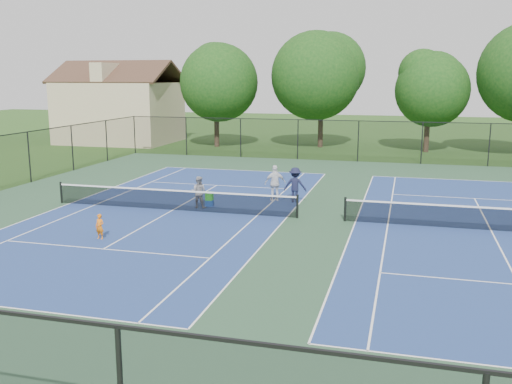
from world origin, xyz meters
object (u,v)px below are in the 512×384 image
(ball_crate, at_px, (209,203))
(instructor, at_px, (199,192))
(clapboard_house, at_px, (120,110))
(bystander_a, at_px, (275,183))
(bystander_b, at_px, (295,185))
(ball_hopper, at_px, (209,196))
(child_player, at_px, (100,227))
(tree_back_b, at_px, (322,71))
(tree_back_c, at_px, (430,85))
(tree_back_a, at_px, (216,78))

(ball_crate, bearing_deg, instructor, -129.57)
(clapboard_house, distance_m, bystander_a, 29.74)
(bystander_b, distance_m, ball_hopper, 4.33)
(bystander_a, relative_size, ball_hopper, 4.56)
(child_player, distance_m, bystander_b, 10.36)
(child_player, bearing_deg, tree_back_b, 90.32)
(tree_back_c, height_order, ball_hopper, tree_back_c)
(tree_back_b, bearing_deg, bystander_b, -84.45)
(tree_back_a, relative_size, child_player, 9.24)
(ball_hopper, bearing_deg, tree_back_b, 86.25)
(bystander_a, bearing_deg, tree_back_c, -135.26)
(clapboard_house, distance_m, instructor, 29.67)
(ball_crate, bearing_deg, tree_back_b, 86.25)
(child_player, distance_m, ball_hopper, 6.82)
(tree_back_b, distance_m, ball_hopper, 25.54)
(child_player, height_order, instructor, instructor)
(tree_back_c, distance_m, clapboard_house, 28.10)
(tree_back_a, xyz_separation_m, tree_back_c, (18.00, 1.00, -0.56))
(tree_back_b, bearing_deg, ball_hopper, -93.75)
(child_player, height_order, ball_hopper, child_player)
(tree_back_b, xyz_separation_m, ball_crate, (-1.62, -24.75, -6.45))
(tree_back_a, xyz_separation_m, bystander_b, (11.21, -20.79, -5.16))
(bystander_a, distance_m, ball_crate, 3.53)
(bystander_b, height_order, ball_crate, bystander_b)
(clapboard_house, height_order, instructor, clapboard_house)
(clapboard_house, height_order, bystander_b, clapboard_house)
(tree_back_a, xyz_separation_m, child_player, (5.20, -29.22, -5.54))
(tree_back_a, xyz_separation_m, ball_crate, (7.38, -22.75, -5.89))
(tree_back_b, relative_size, clapboard_house, 0.93)
(ball_hopper, bearing_deg, tree_back_a, 107.97)
(bystander_b, xyz_separation_m, ball_crate, (-3.83, -1.96, -0.73))
(tree_back_b, relative_size, bystander_b, 5.71)
(bystander_a, xyz_separation_m, ball_hopper, (-2.80, -2.01, -0.41))
(ball_crate, distance_m, ball_hopper, 0.35)
(tree_back_b, bearing_deg, ball_crate, -93.75)
(tree_back_a, bearing_deg, bystander_b, -61.66)
(tree_back_b, bearing_deg, clapboard_house, -176.99)
(tree_back_b, height_order, instructor, tree_back_b)
(tree_back_b, xyz_separation_m, bystander_a, (1.17, -22.74, -5.68))
(child_player, xyz_separation_m, ball_crate, (2.18, 6.46, -0.35))
(bystander_a, bearing_deg, tree_back_b, -112.51)
(instructor, bearing_deg, bystander_b, -151.41)
(tree_back_c, bearing_deg, tree_back_a, -176.82)
(bystander_b, bearing_deg, ball_crate, 25.15)
(tree_back_a, bearing_deg, child_player, -79.91)
(bystander_a, bearing_deg, ball_hopper, 10.29)
(tree_back_a, relative_size, tree_back_c, 1.09)
(child_player, xyz_separation_m, bystander_b, (6.01, 8.43, 0.38))
(tree_back_a, height_order, instructor, tree_back_a)
(tree_back_c, xyz_separation_m, ball_hopper, (-10.62, -23.75, -4.98))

